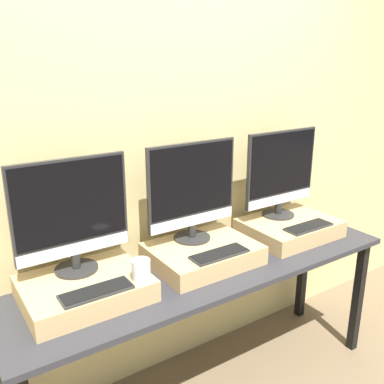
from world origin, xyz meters
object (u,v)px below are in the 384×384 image
keyboard_left (96,292)px  keyboard_right (308,227)px  monitor_right (281,172)px  mug (141,270)px  monitor_center (192,189)px  monitor_left (72,213)px  keyboard_center (219,254)px

keyboard_left → keyboard_right: size_ratio=1.00×
monitor_right → keyboard_right: monitor_right is taller
mug → monitor_center: (0.43, 0.24, 0.23)m
monitor_left → mug: monitor_left is taller
monitor_center → keyboard_right: size_ratio=1.74×
keyboard_left → monitor_right: size_ratio=0.57×
keyboard_left → monitor_right: 1.33m
monitor_center → monitor_right: same height
monitor_left → monitor_center: 0.64m
monitor_left → monitor_center: bearing=0.0°
mug → monitor_center: monitor_center is taller
keyboard_center → mug: bearing=180.0°
monitor_left → keyboard_right: 1.33m
keyboard_center → keyboard_right: size_ratio=1.00×
monitor_left → keyboard_right: (1.28, -0.24, -0.27)m
mug → keyboard_center: (0.43, 0.00, -0.04)m
keyboard_right → keyboard_center: bearing=180.0°
keyboard_center → keyboard_right: 0.64m
keyboard_left → mug: 0.21m
monitor_left → monitor_center: (0.64, 0.00, 0.00)m
mug → monitor_right: 1.13m
keyboard_left → keyboard_center: bearing=0.0°
keyboard_center → keyboard_right: (0.64, 0.00, 0.00)m
monitor_right → keyboard_right: 0.37m
mug → keyboard_center: 0.43m
monitor_center → mug: bearing=-150.6°
mug → keyboard_right: (1.07, 0.00, -0.04)m
monitor_center → keyboard_right: (0.64, -0.24, -0.27)m
monitor_left → keyboard_right: size_ratio=1.74×
keyboard_left → mug: size_ratio=3.24×
monitor_left → keyboard_right: monitor_left is taller
mug → monitor_right: monitor_right is taller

